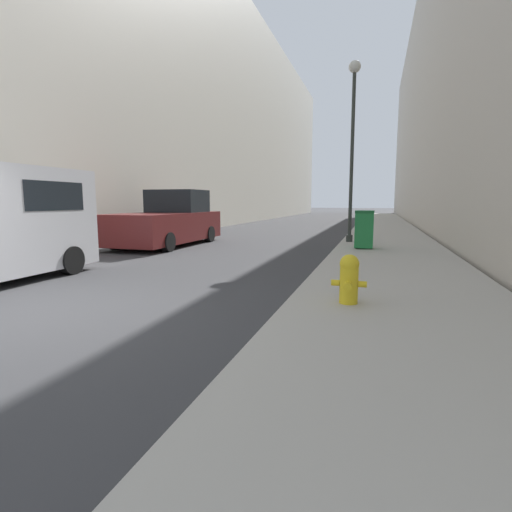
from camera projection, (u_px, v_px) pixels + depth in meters
ground_plane at (16, 316)px, 5.75m from camera, size 200.00×200.00×0.00m
sidewalk_right at (385, 231)px, 21.26m from camera, size 3.43×60.00×0.16m
building_left_glass at (181, 119)px, 32.33m from camera, size 12.00×60.00×16.49m
fire_hydrant at (349, 278)px, 5.80m from camera, size 0.51×0.39×0.72m
trash_bin at (364, 229)px, 12.63m from camera, size 0.58×0.71×1.20m
lamppost at (353, 128)px, 14.23m from camera, size 0.42×0.42×6.37m
pickup_truck at (168, 222)px, 15.00m from camera, size 2.25×5.45×2.08m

